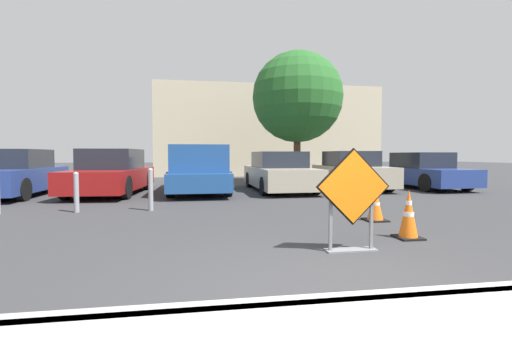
% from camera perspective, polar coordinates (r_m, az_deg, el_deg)
% --- Properties ---
extents(ground_plane, '(96.00, 96.00, 0.00)m').
position_cam_1_polar(ground_plane, '(12.74, -3.57, -3.27)').
color(ground_plane, '#333335').
extents(curb_lip, '(23.93, 0.20, 0.14)m').
position_cam_1_polar(curb_lip, '(3.12, 14.71, -20.85)').
color(curb_lip, '#999993').
rests_on(curb_lip, ground_plane).
extents(road_closed_sign, '(1.04, 0.20, 1.40)m').
position_cam_1_polar(road_closed_sign, '(4.79, 15.83, -4.10)').
color(road_closed_sign, black).
rests_on(road_closed_sign, ground_plane).
extents(traffic_cone_nearest, '(0.38, 0.38, 0.77)m').
position_cam_1_polar(traffic_cone_nearest, '(5.90, 24.08, -6.74)').
color(traffic_cone_nearest, black).
rests_on(traffic_cone_nearest, ground_plane).
extents(traffic_cone_second, '(0.42, 0.42, 0.67)m').
position_cam_1_polar(traffic_cone_second, '(7.21, 19.27, -5.36)').
color(traffic_cone_second, black).
rests_on(traffic_cone_second, ground_plane).
extents(parked_car_nearest, '(1.96, 4.28, 1.49)m').
position_cam_1_polar(parked_car_nearest, '(13.23, -35.31, -0.56)').
color(parked_car_nearest, navy).
rests_on(parked_car_nearest, ground_plane).
extents(parked_car_second, '(2.14, 4.52, 1.50)m').
position_cam_1_polar(parked_car_second, '(12.35, -22.92, -0.45)').
color(parked_car_second, maroon).
rests_on(parked_car_second, ground_plane).
extents(pickup_truck, '(2.03, 5.39, 1.62)m').
position_cam_1_polar(pickup_truck, '(12.02, -9.38, -0.16)').
color(pickup_truck, navy).
rests_on(pickup_truck, ground_plane).
extents(parked_car_third, '(2.05, 4.73, 1.42)m').
position_cam_1_polar(parked_car_third, '(12.60, 3.87, -0.35)').
color(parked_car_third, '#A39984').
rests_on(parked_car_third, ground_plane).
extents(parked_car_fourth, '(1.97, 4.25, 1.45)m').
position_cam_1_polar(parked_car_fourth, '(13.73, 15.53, -0.14)').
color(parked_car_fourth, '#A39984').
rests_on(parked_car_fourth, ground_plane).
extents(parked_car_fifth, '(2.01, 4.21, 1.40)m').
position_cam_1_polar(parked_car_fifth, '(14.98, 25.99, -0.18)').
color(parked_car_fifth, navy).
rests_on(parked_car_fifth, ground_plane).
extents(bollard_nearest, '(0.12, 0.12, 1.00)m').
position_cam_1_polar(bollard_nearest, '(8.39, -17.15, -2.83)').
color(bollard_nearest, gray).
rests_on(bollard_nearest, ground_plane).
extents(bollard_second, '(0.12, 0.12, 0.93)m').
position_cam_1_polar(bollard_second, '(8.78, -27.76, -3.03)').
color(bollard_second, gray).
rests_on(bollard_second, ground_plane).
extents(building_facade_backdrop, '(14.16, 5.00, 5.64)m').
position_cam_1_polar(building_facade_backdrop, '(23.39, 1.60, 6.34)').
color(building_facade_backdrop, beige).
rests_on(building_facade_backdrop, ground_plane).
extents(street_tree_behind_lot, '(4.13, 4.13, 6.01)m').
position_cam_1_polar(street_tree_behind_lot, '(16.10, 6.91, 12.01)').
color(street_tree_behind_lot, '#513823').
rests_on(street_tree_behind_lot, ground_plane).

